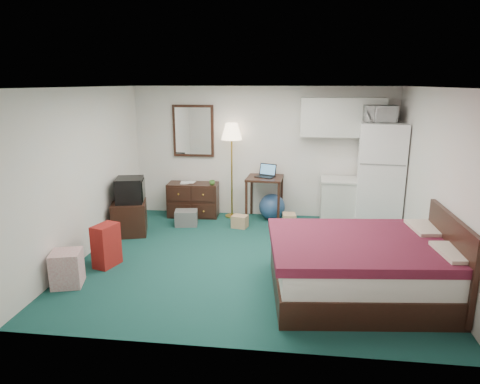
# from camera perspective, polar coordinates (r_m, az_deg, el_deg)

# --- Properties ---
(floor) EXTENTS (5.00, 4.50, 0.01)m
(floor) POSITION_cam_1_polar(r_m,az_deg,el_deg) (6.49, 1.46, -8.86)
(floor) COLOR #103230
(floor) RESTS_ON ground
(ceiling) EXTENTS (5.00, 4.50, 0.01)m
(ceiling) POSITION_cam_1_polar(r_m,az_deg,el_deg) (5.96, 1.62, 13.80)
(ceiling) COLOR silver
(ceiling) RESTS_ON walls
(walls) EXTENTS (5.01, 4.51, 2.50)m
(walls) POSITION_cam_1_polar(r_m,az_deg,el_deg) (6.10, 1.53, 1.98)
(walls) COLOR silver
(walls) RESTS_ON floor
(mirror) EXTENTS (0.80, 0.06, 1.00)m
(mirror) POSITION_cam_1_polar(r_m,az_deg,el_deg) (8.43, -6.23, 8.10)
(mirror) COLOR white
(mirror) RESTS_ON walls
(upper_cabinets) EXTENTS (1.50, 0.35, 0.70)m
(upper_cabinets) POSITION_cam_1_polar(r_m,az_deg,el_deg) (8.08, 13.47, 9.67)
(upper_cabinets) COLOR silver
(upper_cabinets) RESTS_ON walls
(headboard) EXTENTS (0.06, 1.56, 1.00)m
(headboard) POSITION_cam_1_polar(r_m,az_deg,el_deg) (5.72, 26.08, -7.73)
(headboard) COLOR black
(headboard) RESTS_ON walls
(dresser) EXTENTS (0.99, 0.48, 0.66)m
(dresser) POSITION_cam_1_polar(r_m,az_deg,el_deg) (8.44, -6.24, -1.02)
(dresser) COLOR black
(dresser) RESTS_ON floor
(floor_lamp) EXTENTS (0.45, 0.45, 1.83)m
(floor_lamp) POSITION_cam_1_polar(r_m,az_deg,el_deg) (8.22, -1.10, 2.82)
(floor_lamp) COLOR gold
(floor_lamp) RESTS_ON floor
(desk) EXTENTS (0.70, 0.70, 0.83)m
(desk) POSITION_cam_1_polar(r_m,az_deg,el_deg) (8.17, 3.28, -0.85)
(desk) COLOR black
(desk) RESTS_ON floor
(exercise_ball) EXTENTS (0.63, 0.63, 0.50)m
(exercise_ball) POSITION_cam_1_polar(r_m,az_deg,el_deg) (8.23, 4.29, -1.97)
(exercise_ball) COLOR navy
(exercise_ball) RESTS_ON floor
(kitchen_counter) EXTENTS (0.76, 0.59, 0.81)m
(kitchen_counter) POSITION_cam_1_polar(r_m,az_deg,el_deg) (8.17, 13.34, -1.29)
(kitchen_counter) COLOR silver
(kitchen_counter) RESTS_ON floor
(fridge) EXTENTS (0.87, 0.87, 1.89)m
(fridge) POSITION_cam_1_polar(r_m,az_deg,el_deg) (8.00, 18.14, 2.02)
(fridge) COLOR white
(fridge) RESTS_ON floor
(bed) EXTENTS (2.35, 1.92, 0.70)m
(bed) POSITION_cam_1_polar(r_m,az_deg,el_deg) (5.55, 16.12, -9.69)
(bed) COLOR #480E1B
(bed) RESTS_ON floor
(tv_stand) EXTENTS (0.72, 0.75, 0.57)m
(tv_stand) POSITION_cam_1_polar(r_m,az_deg,el_deg) (7.68, -14.51, -3.35)
(tv_stand) COLOR black
(tv_stand) RESTS_ON floor
(suitcase) EXTENTS (0.34, 0.43, 0.62)m
(suitcase) POSITION_cam_1_polar(r_m,az_deg,el_deg) (6.43, -17.41, -6.80)
(suitcase) COLOR maroon
(suitcase) RESTS_ON floor
(retail_box) EXTENTS (0.45, 0.45, 0.46)m
(retail_box) POSITION_cam_1_polar(r_m,az_deg,el_deg) (6.04, -22.07, -9.43)
(retail_box) COLOR silver
(retail_box) RESTS_ON floor
(file_bin) EXTENTS (0.45, 0.37, 0.28)m
(file_bin) POSITION_cam_1_polar(r_m,az_deg,el_deg) (7.95, -7.17, -3.44)
(file_bin) COLOR slate
(file_bin) RESTS_ON floor
(cardboard_box_a) EXTENTS (0.31, 0.28, 0.22)m
(cardboard_box_a) POSITION_cam_1_polar(r_m,az_deg,el_deg) (7.79, -0.02, -3.94)
(cardboard_box_a) COLOR tan
(cardboard_box_a) RESTS_ON floor
(cardboard_box_b) EXTENTS (0.25, 0.29, 0.27)m
(cardboard_box_b) POSITION_cam_1_polar(r_m,az_deg,el_deg) (7.80, 6.56, -3.85)
(cardboard_box_b) COLOR tan
(cardboard_box_b) RESTS_ON floor
(laptop) EXTENTS (0.42, 0.38, 0.23)m
(laptop) POSITION_cam_1_polar(r_m,az_deg,el_deg) (8.04, 3.37, 2.80)
(laptop) COLOR black
(laptop) RESTS_ON desk
(crt_tv) EXTENTS (0.56, 0.59, 0.42)m
(crt_tv) POSITION_cam_1_polar(r_m,az_deg,el_deg) (7.56, -14.48, 0.27)
(crt_tv) COLOR black
(crt_tv) RESTS_ON tv_stand
(microwave) EXTENTS (0.55, 0.33, 0.36)m
(microwave) POSITION_cam_1_polar(r_m,az_deg,el_deg) (7.87, 18.17, 10.12)
(microwave) COLOR white
(microwave) RESTS_ON fridge
(book_a) EXTENTS (0.17, 0.05, 0.24)m
(book_a) POSITION_cam_1_polar(r_m,az_deg,el_deg) (8.37, -7.96, 1.97)
(book_a) COLOR tan
(book_a) RESTS_ON dresser
(book_b) EXTENTS (0.15, 0.03, 0.20)m
(book_b) POSITION_cam_1_polar(r_m,az_deg,el_deg) (8.40, -7.05, 1.92)
(book_b) COLOR tan
(book_b) RESTS_ON dresser
(mug) EXTENTS (0.11, 0.09, 0.11)m
(mug) POSITION_cam_1_polar(r_m,az_deg,el_deg) (8.17, -3.74, 1.33)
(mug) COLOR #467F31
(mug) RESTS_ON dresser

